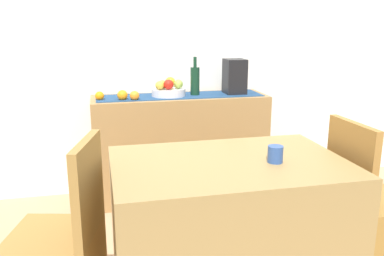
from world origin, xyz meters
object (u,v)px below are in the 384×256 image
wine_bottle (195,81)px  dining_table (228,229)px  sideboard_console (180,147)px  chair_by_corner (369,229)px  coffee_cup (275,154)px  fruit_bowl (169,92)px  coffee_maker (235,77)px

wine_bottle → dining_table: (-0.13, -1.31, -0.59)m
sideboard_console → chair_by_corner: 1.56m
dining_table → coffee_cup: size_ratio=13.94×
fruit_bowl → wine_bottle: bearing=0.0°
wine_bottle → coffee_cup: 1.39m
coffee_maker → dining_table: coffee_maker is taller
dining_table → coffee_cup: 0.47m
dining_table → coffee_cup: bearing=-18.1°
coffee_cup → dining_table: bearing=161.9°
coffee_maker → chair_by_corner: (0.38, -1.31, -0.72)m
coffee_maker → sideboard_console: bearing=180.0°
wine_bottle → coffee_cup: (0.08, -1.38, -0.18)m
wine_bottle → coffee_maker: size_ratio=1.08×
sideboard_console → fruit_bowl: 0.47m
sideboard_console → coffee_maker: size_ratio=4.91×
dining_table → chair_by_corner: size_ratio=1.28×
sideboard_console → fruit_bowl: size_ratio=5.18×
sideboard_console → fruit_bowl: (-0.09, 0.00, 0.46)m
sideboard_console → chair_by_corner: size_ratio=1.54×
coffee_cup → wine_bottle: bearing=93.2°
chair_by_corner → wine_bottle: bearing=118.4°
coffee_maker → coffee_cup: size_ratio=3.39×
dining_table → coffee_cup: (0.21, -0.07, 0.41)m
sideboard_console → chair_by_corner: (0.83, -1.31, -0.16)m
wine_bottle → dining_table: 1.44m
fruit_bowl → wine_bottle: 0.23m
fruit_bowl → chair_by_corner: 1.72m
sideboard_console → coffee_maker: (0.45, 0.00, 0.56)m
fruit_bowl → chair_by_corner: bearing=-54.9°
fruit_bowl → dining_table: 1.41m
sideboard_console → dining_table: sideboard_console is taller
wine_bottle → coffee_maker: (0.33, 0.00, 0.02)m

